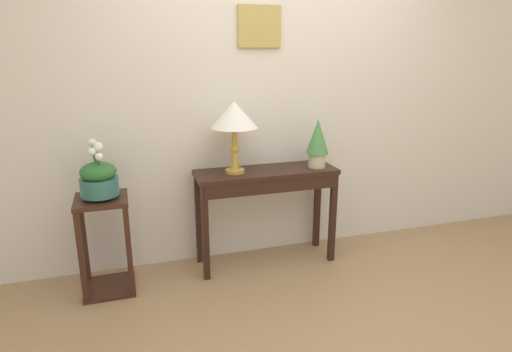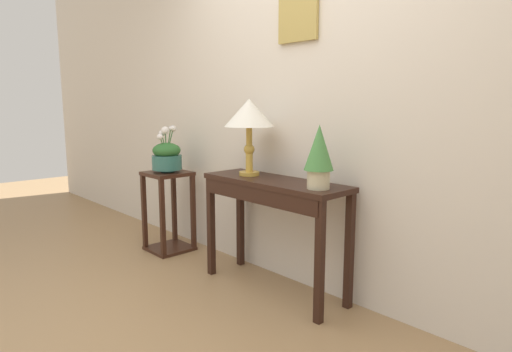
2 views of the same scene
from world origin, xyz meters
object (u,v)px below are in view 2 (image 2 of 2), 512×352
Objects in this scene: table_lamp at (249,116)px; pedestal_stand_left at (169,211)px; console_table at (272,199)px; potted_plant_on_console at (319,154)px; planter_bowl_wide at (167,156)px.

pedestal_stand_left is (-0.95, -0.08, -0.83)m from table_lamp.
pedestal_stand_left is (-1.20, -0.06, -0.29)m from console_table.
console_table is 0.52m from potted_plant_on_console.
console_table reaches higher than pedestal_stand_left.
pedestal_stand_left is at bearing 93.39° from planter_bowl_wide.
planter_bowl_wide is (-1.20, -0.06, 0.19)m from console_table.
potted_plant_on_console is (0.65, -0.04, -0.21)m from table_lamp.
console_table is at bearing -4.97° from table_lamp.
table_lamp reaches higher than pedestal_stand_left.
table_lamp is 1.27m from pedestal_stand_left.
table_lamp reaches higher than potted_plant_on_console.
pedestal_stand_left is at bearing -175.28° from table_lamp.
console_table is 1.56× the size of pedestal_stand_left.
planter_bowl_wide is (-1.60, -0.04, -0.14)m from potted_plant_on_console.
table_lamp is 1.36× the size of planter_bowl_wide.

